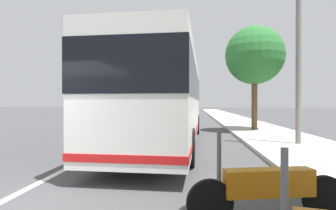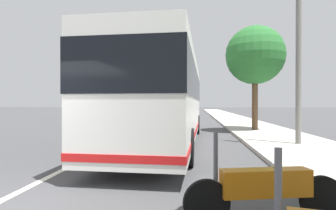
{
  "view_description": "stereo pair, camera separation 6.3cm",
  "coord_description": "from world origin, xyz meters",
  "px_view_note": "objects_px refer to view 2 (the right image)",
  "views": [
    {
      "loc": [
        -3.36,
        -3.2,
        1.65
      ],
      "look_at": [
        8.73,
        -1.99,
        1.57
      ],
      "focal_mm": 28.36,
      "sensor_mm": 36.0,
      "label": 1
    },
    {
      "loc": [
        -3.36,
        -3.27,
        1.65
      ],
      "look_at": [
        8.73,
        -1.99,
        1.57
      ],
      "focal_mm": 28.36,
      "sensor_mm": 36.0,
      "label": 2
    }
  ],
  "objects_px": {
    "car_far_distant": "(186,110)",
    "car_side_street": "(191,108)",
    "roadside_tree_mid_block": "(255,56)",
    "coach_bus": "(167,96)",
    "motorcycle_far_end": "(265,189)",
    "utility_pole": "(299,40)",
    "car_oncoming": "(146,112)"
  },
  "relations": [
    {
      "from": "car_far_distant",
      "to": "car_side_street",
      "type": "xyz_separation_m",
      "value": [
        14.98,
        -0.44,
        0.03
      ]
    },
    {
      "from": "roadside_tree_mid_block",
      "to": "car_side_street",
      "type": "bearing_deg",
      "value": 6.4
    },
    {
      "from": "roadside_tree_mid_block",
      "to": "coach_bus",
      "type": "bearing_deg",
      "value": 137.4
    },
    {
      "from": "car_side_street",
      "to": "coach_bus",
      "type": "bearing_deg",
      "value": -176.69
    },
    {
      "from": "car_far_distant",
      "to": "roadside_tree_mid_block",
      "type": "relative_size",
      "value": 0.69
    },
    {
      "from": "motorcycle_far_end",
      "to": "utility_pole",
      "type": "distance_m",
      "value": 8.06
    },
    {
      "from": "utility_pole",
      "to": "coach_bus",
      "type": "bearing_deg",
      "value": 86.28
    },
    {
      "from": "utility_pole",
      "to": "roadside_tree_mid_block",
      "type": "bearing_deg",
      "value": 4.83
    },
    {
      "from": "roadside_tree_mid_block",
      "to": "utility_pole",
      "type": "relative_size",
      "value": 0.76
    },
    {
      "from": "car_far_distant",
      "to": "roadside_tree_mid_block",
      "type": "xyz_separation_m",
      "value": [
        -24.84,
        -4.91,
        3.72
      ]
    },
    {
      "from": "car_side_street",
      "to": "car_oncoming",
      "type": "bearing_deg",
      "value": 171.85
    },
    {
      "from": "motorcycle_far_end",
      "to": "car_oncoming",
      "type": "bearing_deg",
      "value": -88.09
    },
    {
      "from": "car_far_distant",
      "to": "car_side_street",
      "type": "height_order",
      "value": "car_side_street"
    },
    {
      "from": "coach_bus",
      "to": "motorcycle_far_end",
      "type": "relative_size",
      "value": 5.27
    },
    {
      "from": "utility_pole",
      "to": "car_side_street",
      "type": "bearing_deg",
      "value": 6.22
    },
    {
      "from": "car_side_street",
      "to": "roadside_tree_mid_block",
      "type": "bearing_deg",
      "value": -170.17
    },
    {
      "from": "utility_pole",
      "to": "car_oncoming",
      "type": "bearing_deg",
      "value": 24.76
    },
    {
      "from": "motorcycle_far_end",
      "to": "car_far_distant",
      "type": "distance_m",
      "value": 36.86
    },
    {
      "from": "roadside_tree_mid_block",
      "to": "utility_pole",
      "type": "xyz_separation_m",
      "value": [
        -5.28,
        -0.45,
        -0.38
      ]
    },
    {
      "from": "car_side_street",
      "to": "roadside_tree_mid_block",
      "type": "xyz_separation_m",
      "value": [
        -39.83,
        -4.47,
        3.69
      ]
    },
    {
      "from": "coach_bus",
      "to": "car_far_distant",
      "type": "xyz_separation_m",
      "value": [
        29.8,
        0.35,
        -1.26
      ]
    },
    {
      "from": "car_far_distant",
      "to": "car_side_street",
      "type": "relative_size",
      "value": 1.03
    },
    {
      "from": "car_far_distant",
      "to": "utility_pole",
      "type": "xyz_separation_m",
      "value": [
        -30.13,
        -5.35,
        3.34
      ]
    },
    {
      "from": "car_oncoming",
      "to": "utility_pole",
      "type": "bearing_deg",
      "value": 23.35
    },
    {
      "from": "motorcycle_far_end",
      "to": "coach_bus",
      "type": "bearing_deg",
      "value": -85.1
    },
    {
      "from": "motorcycle_far_end",
      "to": "roadside_tree_mid_block",
      "type": "relative_size",
      "value": 0.37
    },
    {
      "from": "coach_bus",
      "to": "roadside_tree_mid_block",
      "type": "relative_size",
      "value": 1.94
    },
    {
      "from": "car_oncoming",
      "to": "roadside_tree_mid_block",
      "type": "xyz_separation_m",
      "value": [
        -15.97,
        -9.36,
        3.73
      ]
    },
    {
      "from": "coach_bus",
      "to": "car_oncoming",
      "type": "xyz_separation_m",
      "value": [
        20.92,
        4.8,
        -1.27
      ]
    },
    {
      "from": "car_oncoming",
      "to": "coach_bus",
      "type": "bearing_deg",
      "value": 11.5
    },
    {
      "from": "roadside_tree_mid_block",
      "to": "car_oncoming",
      "type": "bearing_deg",
      "value": 30.37
    },
    {
      "from": "car_far_distant",
      "to": "utility_pole",
      "type": "relative_size",
      "value": 0.53
    }
  ]
}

